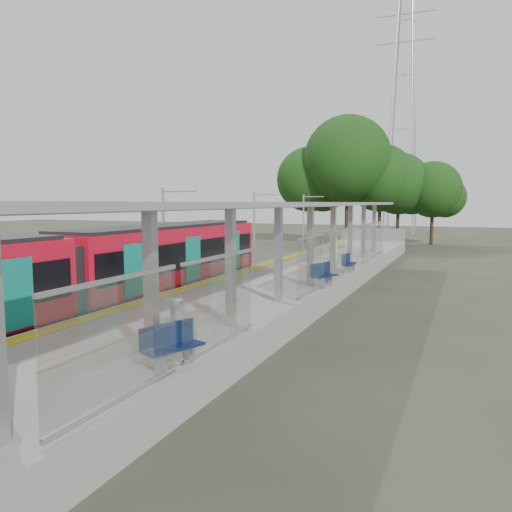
{
  "coord_description": "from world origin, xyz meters",
  "views": [
    {
      "loc": [
        8.39,
        -3.07,
        4.64
      ],
      "look_at": [
        -0.16,
        16.97,
        2.3
      ],
      "focal_mm": 35.0,
      "sensor_mm": 36.0,
      "label": 1
    }
  ],
  "objects_px": {
    "bench_far": "(348,262)",
    "info_pillar_far": "(334,247)",
    "bench_mid": "(323,274)",
    "litter_bin": "(178,314)",
    "train": "(52,280)",
    "bench_near": "(171,344)"
  },
  "relations": [
    {
      "from": "bench_far",
      "to": "info_pillar_far",
      "type": "relative_size",
      "value": 0.77
    },
    {
      "from": "bench_mid",
      "to": "info_pillar_far",
      "type": "distance_m",
      "value": 10.09
    },
    {
      "from": "info_pillar_far",
      "to": "litter_bin",
      "type": "xyz_separation_m",
      "value": [
        0.14,
        -18.68,
        -0.38
      ]
    },
    {
      "from": "bench_far",
      "to": "train",
      "type": "bearing_deg",
      "value": -114.78
    },
    {
      "from": "info_pillar_far",
      "to": "litter_bin",
      "type": "bearing_deg",
      "value": -76.05
    },
    {
      "from": "train",
      "to": "bench_far",
      "type": "xyz_separation_m",
      "value": [
        7.12,
        13.24,
        -0.54
      ]
    },
    {
      "from": "info_pillar_far",
      "to": "bench_far",
      "type": "bearing_deg",
      "value": -54.33
    },
    {
      "from": "bench_near",
      "to": "info_pillar_far",
      "type": "xyz_separation_m",
      "value": [
        -1.85,
        21.67,
        0.29
      ]
    },
    {
      "from": "train",
      "to": "bench_near",
      "type": "distance_m",
      "value": 7.74
    },
    {
      "from": "bench_near",
      "to": "bench_mid",
      "type": "xyz_separation_m",
      "value": [
        0.19,
        11.79,
        0.02
      ]
    },
    {
      "from": "bench_mid",
      "to": "info_pillar_far",
      "type": "relative_size",
      "value": 0.84
    },
    {
      "from": "bench_near",
      "to": "bench_mid",
      "type": "bearing_deg",
      "value": 109.65
    },
    {
      "from": "bench_mid",
      "to": "info_pillar_far",
      "type": "xyz_separation_m",
      "value": [
        -2.04,
        9.88,
        0.27
      ]
    },
    {
      "from": "info_pillar_far",
      "to": "bench_near",
      "type": "bearing_deg",
      "value": -71.61
    },
    {
      "from": "bench_mid",
      "to": "bench_far",
      "type": "relative_size",
      "value": 1.09
    },
    {
      "from": "bench_near",
      "to": "litter_bin",
      "type": "height_order",
      "value": "bench_near"
    },
    {
      "from": "bench_mid",
      "to": "litter_bin",
      "type": "bearing_deg",
      "value": -84.68
    },
    {
      "from": "train",
      "to": "info_pillar_far",
      "type": "relative_size",
      "value": 14.81
    },
    {
      "from": "bench_near",
      "to": "info_pillar_far",
      "type": "height_order",
      "value": "info_pillar_far"
    },
    {
      "from": "train",
      "to": "bench_mid",
      "type": "bearing_deg",
      "value": 49.65
    },
    {
      "from": "info_pillar_far",
      "to": "bench_mid",
      "type": "bearing_deg",
      "value": -64.84
    },
    {
      "from": "bench_near",
      "to": "bench_mid",
      "type": "relative_size",
      "value": 0.96
    }
  ]
}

